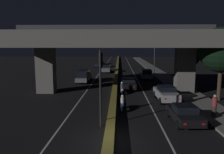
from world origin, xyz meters
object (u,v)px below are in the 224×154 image
object	(u,v)px
car_silver_second	(166,93)
car_silver_fourth	(146,74)
street_lamp	(153,49)
car_grey_lead_oncoming	(84,76)
car_grey_second_oncoming	(106,69)
car_dark_red_fourth_oncoming	(100,62)
car_black_third	(128,83)
car_dark_blue_third_oncoming	(98,64)
motorcycle_blue_filtering_near	(122,104)
traffic_light_left_of_median	(100,75)
car_black_lead	(184,114)
pedestrian_on_sidewalk	(214,106)
motorcycle_white_filtering_mid	(122,89)

from	to	relation	value
car_silver_second	car_silver_fourth	size ratio (longest dim) A/B	1.14
street_lamp	car_grey_lead_oncoming	bearing A→B (deg)	-140.73
car_grey_second_oncoming	car_dark_red_fourth_oncoming	xyz separation A→B (m)	(-3.20, 20.43, -0.08)
street_lamp	car_silver_fourth	bearing A→B (deg)	-107.29
street_lamp	car_silver_second	world-z (taller)	street_lamp
car_black_third	car_silver_fourth	bearing A→B (deg)	-20.38
car_grey_lead_oncoming	car_dark_blue_third_oncoming	size ratio (longest dim) A/B	1.12
motorcycle_blue_filtering_near	traffic_light_left_of_median	bearing A→B (deg)	161.91
motorcycle_blue_filtering_near	car_dark_blue_third_oncoming	bearing A→B (deg)	12.61
car_grey_lead_oncoming	car_dark_red_fourth_oncoming	distance (m)	33.04
car_black_lead	traffic_light_left_of_median	bearing A→B (deg)	95.99
street_lamp	pedestrian_on_sidewalk	size ratio (longest dim) A/B	4.82
traffic_light_left_of_median	car_grey_second_oncoming	size ratio (longest dim) A/B	1.24
traffic_light_left_of_median	street_lamp	bearing A→B (deg)	74.63
car_dark_blue_third_oncoming	motorcycle_blue_filtering_near	distance (m)	38.56
car_grey_second_oncoming	motorcycle_blue_filtering_near	xyz separation A→B (m)	(3.01, -27.18, -0.21)
car_silver_fourth	car_dark_blue_third_oncoming	distance (m)	22.41
motorcycle_blue_filtering_near	motorcycle_white_filtering_mid	bearing A→B (deg)	3.73
car_silver_fourth	car_silver_second	bearing A→B (deg)	-178.15
motorcycle_blue_filtering_near	car_grey_lead_oncoming	bearing A→B (deg)	25.48
car_silver_second	motorcycle_white_filtering_mid	distance (m)	5.38
motorcycle_blue_filtering_near	pedestrian_on_sidewalk	world-z (taller)	pedestrian_on_sidewalk
traffic_light_left_of_median	motorcycle_blue_filtering_near	xyz separation A→B (m)	(1.56, 3.83, -3.03)
traffic_light_left_of_median	car_silver_fourth	size ratio (longest dim) A/B	1.34
traffic_light_left_of_median	car_grey_lead_oncoming	xyz separation A→B (m)	(-4.18, 18.42, -2.62)
pedestrian_on_sidewalk	motorcycle_blue_filtering_near	bearing A→B (deg)	164.72
car_silver_second	car_black_lead	bearing A→B (deg)	177.58
pedestrian_on_sidewalk	car_dark_blue_third_oncoming	bearing A→B (deg)	107.71
car_dark_blue_third_oncoming	motorcycle_white_filtering_mid	bearing A→B (deg)	8.93
motorcycle_blue_filtering_near	motorcycle_white_filtering_mid	xyz separation A→B (m)	(0.03, 6.50, 0.02)
car_dark_blue_third_oncoming	motorcycle_white_filtering_mid	world-z (taller)	car_dark_blue_third_oncoming
car_silver_second	motorcycle_white_filtering_mid	xyz separation A→B (m)	(-4.44, 3.02, -0.18)
car_black_third	motorcycle_blue_filtering_near	size ratio (longest dim) A/B	2.26
motorcycle_blue_filtering_near	motorcycle_white_filtering_mid	distance (m)	6.50
car_silver_fourth	motorcycle_white_filtering_mid	size ratio (longest dim) A/B	2.19
street_lamp	car_silver_second	size ratio (longest dim) A/B	1.83
car_grey_lead_oncoming	car_black_third	bearing A→B (deg)	54.25
car_grey_lead_oncoming	car_dark_blue_third_oncoming	bearing A→B (deg)	-178.33
car_black_third	car_dark_blue_third_oncoming	size ratio (longest dim) A/B	1.01
car_dark_red_fourth_oncoming	car_grey_lead_oncoming	bearing A→B (deg)	2.31
car_black_third	car_grey_second_oncoming	world-z (taller)	car_grey_second_oncoming
car_silver_fourth	street_lamp	bearing A→B (deg)	-16.37
car_grey_second_oncoming	car_dark_red_fourth_oncoming	world-z (taller)	car_grey_second_oncoming
car_black_lead	pedestrian_on_sidewalk	world-z (taller)	pedestrian_on_sidewalk
car_black_lead	car_silver_fourth	distance (m)	21.02
car_black_lead	car_grey_lead_oncoming	xyz separation A→B (m)	(-10.18, 17.54, 0.30)
motorcycle_white_filtering_mid	car_grey_lead_oncoming	bearing A→B (deg)	33.62
car_grey_lead_oncoming	car_dark_blue_third_oncoming	world-z (taller)	car_grey_lead_oncoming
street_lamp	car_grey_second_oncoming	distance (m)	10.46
car_black_third	car_grey_second_oncoming	xyz separation A→B (m)	(-3.90, 17.66, 0.06)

